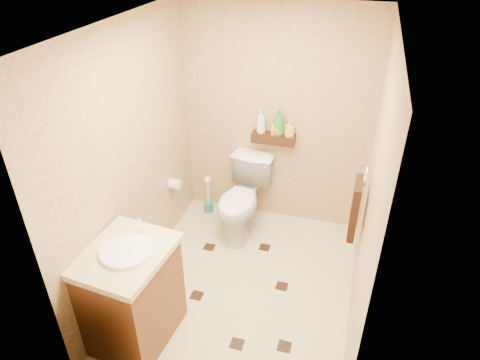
% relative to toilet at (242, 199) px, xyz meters
% --- Properties ---
extents(ground, '(2.50, 2.50, 0.00)m').
position_rel_toilet_xyz_m(ground, '(0.25, -0.83, -0.41)').
color(ground, '#C8BB92').
rests_on(ground, ground).
extents(wall_back, '(2.00, 0.04, 2.40)m').
position_rel_toilet_xyz_m(wall_back, '(0.25, 0.42, 0.79)').
color(wall_back, tan).
rests_on(wall_back, ground).
extents(wall_front, '(2.00, 0.04, 2.40)m').
position_rel_toilet_xyz_m(wall_front, '(0.25, -2.08, 0.79)').
color(wall_front, tan).
rests_on(wall_front, ground).
extents(wall_left, '(0.04, 2.50, 2.40)m').
position_rel_toilet_xyz_m(wall_left, '(-0.75, -0.83, 0.79)').
color(wall_left, tan).
rests_on(wall_left, ground).
extents(wall_right, '(0.04, 2.50, 2.40)m').
position_rel_toilet_xyz_m(wall_right, '(1.25, -0.83, 0.79)').
color(wall_right, tan).
rests_on(wall_right, ground).
extents(ceiling, '(2.00, 2.50, 0.02)m').
position_rel_toilet_xyz_m(ceiling, '(0.25, -0.83, 1.99)').
color(ceiling, white).
rests_on(ceiling, wall_back).
extents(wall_shelf, '(0.46, 0.14, 0.10)m').
position_rel_toilet_xyz_m(wall_shelf, '(0.25, 0.34, 0.61)').
color(wall_shelf, '#351D0E').
rests_on(wall_shelf, wall_back).
extents(floor_accents, '(1.13, 1.36, 0.01)m').
position_rel_toilet_xyz_m(floor_accents, '(0.28, -0.88, -0.41)').
color(floor_accents, black).
rests_on(floor_accents, ground).
extents(toilet, '(0.53, 0.85, 0.83)m').
position_rel_toilet_xyz_m(toilet, '(0.00, 0.00, 0.00)').
color(toilet, white).
rests_on(toilet, ground).
extents(vanity, '(0.67, 0.79, 1.04)m').
position_rel_toilet_xyz_m(vanity, '(-0.45, -1.60, 0.05)').
color(vanity, brown).
rests_on(vanity, ground).
extents(toilet_brush, '(0.11, 0.11, 0.48)m').
position_rel_toilet_xyz_m(toilet_brush, '(-0.48, 0.24, -0.24)').
color(toilet_brush, '#1B6D6B').
rests_on(toilet_brush, ground).
extents(towel_ring, '(0.12, 0.30, 0.76)m').
position_rel_toilet_xyz_m(towel_ring, '(1.16, -0.58, 0.53)').
color(towel_ring, silver).
rests_on(towel_ring, wall_right).
extents(toilet_paper, '(0.12, 0.11, 0.12)m').
position_rel_toilet_xyz_m(toilet_paper, '(-0.69, -0.18, 0.19)').
color(toilet_paper, white).
rests_on(toilet_paper, wall_left).
extents(bottle_a, '(0.13, 0.13, 0.25)m').
position_rel_toilet_xyz_m(bottle_a, '(0.11, 0.34, 0.78)').
color(bottle_a, silver).
rests_on(bottle_a, wall_shelf).
extents(bottle_b, '(0.07, 0.07, 0.14)m').
position_rel_toilet_xyz_m(bottle_b, '(0.26, 0.34, 0.73)').
color(bottle_b, yellow).
rests_on(bottle_b, wall_shelf).
extents(bottle_c, '(0.17, 0.17, 0.15)m').
position_rel_toilet_xyz_m(bottle_c, '(0.28, 0.34, 0.73)').
color(bottle_c, '#DF591A').
rests_on(bottle_c, wall_shelf).
extents(bottle_d, '(0.13, 0.13, 0.28)m').
position_rel_toilet_xyz_m(bottle_d, '(0.30, 0.34, 0.80)').
color(bottle_d, '#2C852D').
rests_on(bottle_d, wall_shelf).
extents(bottle_e, '(0.11, 0.11, 0.17)m').
position_rel_toilet_xyz_m(bottle_e, '(0.41, 0.34, 0.74)').
color(bottle_e, gold).
rests_on(bottle_e, wall_shelf).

